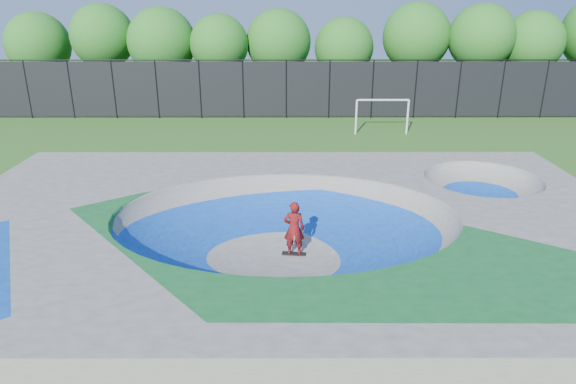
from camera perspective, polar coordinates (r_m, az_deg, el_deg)
The scene contains 7 objects.
ground at distance 16.84m, azimuth -0.25°, elevation -7.10°, with size 120.00×120.00×0.00m, color #2B5918.
skate_deck at distance 16.50m, azimuth -0.26°, elevation -4.79°, with size 22.00×14.00×1.50m, color gray.
skater at distance 16.51m, azimuth 0.67°, elevation -4.09°, with size 0.68×0.44×1.86m, color red.
skateboard at distance 16.91m, azimuth 0.66°, elevation -6.88°, with size 0.78×0.22×0.05m, color black.
soccer_goal at distance 32.41m, azimuth 10.44°, elevation 8.97°, with size 3.30×0.12×2.18m.
fence at distance 36.37m, azimuth -0.19°, elevation 11.47°, with size 48.09×0.09×4.04m.
treeline at distance 41.16m, azimuth 4.23°, elevation 16.49°, with size 52.33×6.89×8.40m.
Camera 1 is at (0.04, -14.92, 7.79)m, focal length 32.00 mm.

